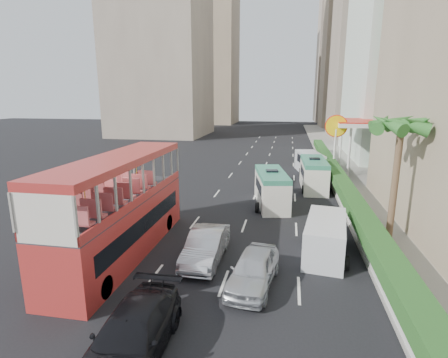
% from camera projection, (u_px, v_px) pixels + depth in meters
% --- Properties ---
extents(ground_plane, '(200.00, 200.00, 0.00)m').
position_uv_depth(ground_plane, '(239.00, 263.00, 16.99)').
color(ground_plane, black).
rests_on(ground_plane, ground).
extents(double_decker_bus, '(2.50, 11.00, 5.06)m').
position_uv_depth(double_decker_bus, '(121.00, 206.00, 17.47)').
color(double_decker_bus, '#B52B27').
rests_on(double_decker_bus, ground).
extents(car_silver_lane_a, '(1.64, 4.61, 1.51)m').
position_uv_depth(car_silver_lane_a, '(206.00, 260.00, 17.27)').
color(car_silver_lane_a, silver).
rests_on(car_silver_lane_a, ground).
extents(car_silver_lane_b, '(2.29, 4.52, 1.48)m').
position_uv_depth(car_silver_lane_b, '(253.00, 285.00, 14.98)').
color(car_silver_lane_b, silver).
rests_on(car_silver_lane_b, ground).
extents(car_black, '(2.24, 5.25, 1.51)m').
position_uv_depth(car_black, '(133.00, 357.00, 10.86)').
color(car_black, black).
rests_on(car_black, ground).
extents(van_asset, '(2.21, 4.70, 1.30)m').
position_uv_depth(van_asset, '(272.00, 184.00, 32.18)').
color(van_asset, silver).
rests_on(van_asset, ground).
extents(minibus_near, '(2.96, 5.97, 2.53)m').
position_uv_depth(minibus_near, '(271.00, 189.00, 25.77)').
color(minibus_near, silver).
rests_on(minibus_near, ground).
extents(minibus_far, '(2.16, 5.92, 2.59)m').
position_uv_depth(minibus_far, '(314.00, 174.00, 30.38)').
color(minibus_far, silver).
rests_on(minibus_far, ground).
extents(panel_van_near, '(2.49, 4.87, 1.86)m').
position_uv_depth(panel_van_near, '(325.00, 237.00, 17.72)').
color(panel_van_near, silver).
rests_on(panel_van_near, ground).
extents(panel_van_far, '(3.05, 5.51, 2.08)m').
position_uv_depth(panel_van_far, '(309.00, 163.00, 37.01)').
color(panel_van_far, silver).
rests_on(panel_van_far, ground).
extents(sidewalk, '(6.00, 120.00, 0.18)m').
position_uv_depth(sidewalk, '(350.00, 168.00, 39.29)').
color(sidewalk, '#99968C').
rests_on(sidewalk, ground).
extents(kerb_wall, '(0.30, 44.00, 1.00)m').
position_uv_depth(kerb_wall, '(336.00, 185.00, 29.13)').
color(kerb_wall, silver).
rests_on(kerb_wall, sidewalk).
extents(hedge, '(1.10, 44.00, 0.70)m').
position_uv_depth(hedge, '(337.00, 175.00, 28.93)').
color(hedge, '#2D6626').
rests_on(hedge, kerb_wall).
extents(palm_tree, '(0.36, 0.36, 6.40)m').
position_uv_depth(palm_tree, '(395.00, 183.00, 18.65)').
color(palm_tree, brown).
rests_on(palm_tree, sidewalk).
extents(shell_station, '(6.50, 8.00, 5.50)m').
position_uv_depth(shell_station, '(365.00, 147.00, 36.58)').
color(shell_station, silver).
rests_on(shell_station, ground).
extents(tower_mid, '(16.00, 16.00, 50.00)m').
position_uv_depth(tower_mid, '(383.00, 0.00, 63.52)').
color(tower_mid, '#A2917F').
rests_on(tower_mid, ground).
extents(tower_far_a, '(14.00, 14.00, 44.00)m').
position_uv_depth(tower_far_a, '(353.00, 39.00, 87.35)').
color(tower_far_a, tan).
rests_on(tower_far_a, ground).
extents(tower_far_b, '(14.00, 14.00, 40.00)m').
position_uv_depth(tower_far_b, '(341.00, 57.00, 108.86)').
color(tower_far_b, '#A2917F').
rests_on(tower_far_b, ground).
extents(tower_left_a, '(18.00, 18.00, 52.00)m').
position_uv_depth(tower_left_a, '(158.00, 1.00, 67.88)').
color(tower_left_a, '#A2917F').
rests_on(tower_left_a, ground).
extents(tower_left_b, '(16.00, 16.00, 46.00)m').
position_uv_depth(tower_left_b, '(209.00, 43.00, 101.70)').
color(tower_left_b, tan).
rests_on(tower_left_b, ground).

